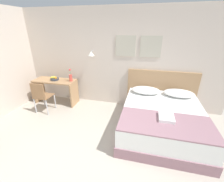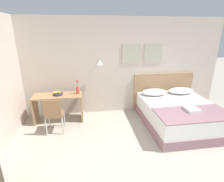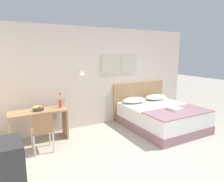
{
  "view_description": "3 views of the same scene",
  "coord_description": "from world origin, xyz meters",
  "px_view_note": "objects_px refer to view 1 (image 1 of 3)",
  "views": [
    {
      "loc": [
        0.96,
        -1.37,
        2.17
      ],
      "look_at": [
        0.19,
        1.79,
        0.76
      ],
      "focal_mm": 24.0,
      "sensor_mm": 36.0,
      "label": 1
    },
    {
      "loc": [
        -0.91,
        -2.11,
        2.29
      ],
      "look_at": [
        -0.31,
        1.8,
        0.92
      ],
      "focal_mm": 28.0,
      "sensor_mm": 36.0,
      "label": 2
    },
    {
      "loc": [
        -2.25,
        -2.31,
        2.0
      ],
      "look_at": [
        -0.03,
        1.78,
        1.1
      ],
      "focal_mm": 32.0,
      "sensor_mm": 36.0,
      "label": 3
    }
  ],
  "objects_px": {
    "pillow_left": "(146,90)",
    "folded_towel_near_foot": "(166,117)",
    "desk_chair": "(41,95)",
    "bed": "(162,120)",
    "desk": "(55,87)",
    "headboard": "(161,91)",
    "fruit_bowl": "(55,79)",
    "flower_vase": "(71,77)",
    "pillow_right": "(179,93)",
    "throw_blanket": "(166,123)"
  },
  "relations": [
    {
      "from": "folded_towel_near_foot",
      "to": "desk",
      "type": "bearing_deg",
      "value": 159.69
    },
    {
      "from": "desk_chair",
      "to": "bed",
      "type": "bearing_deg",
      "value": -1.33
    },
    {
      "from": "bed",
      "to": "desk",
      "type": "xyz_separation_m",
      "value": [
        -3.02,
        0.69,
        0.22
      ]
    },
    {
      "from": "throw_blanket",
      "to": "pillow_left",
      "type": "bearing_deg",
      "value": 107.2
    },
    {
      "from": "desk_chair",
      "to": "fruit_bowl",
      "type": "distance_m",
      "value": 0.67
    },
    {
      "from": "folded_towel_near_foot",
      "to": "bed",
      "type": "bearing_deg",
      "value": 92.09
    },
    {
      "from": "pillow_right",
      "to": "throw_blanket",
      "type": "bearing_deg",
      "value": -107.2
    },
    {
      "from": "pillow_left",
      "to": "folded_towel_near_foot",
      "type": "bearing_deg",
      "value": -70.16
    },
    {
      "from": "pillow_right",
      "to": "desk_chair",
      "type": "bearing_deg",
      "value": -169.39
    },
    {
      "from": "pillow_left",
      "to": "pillow_right",
      "type": "relative_size",
      "value": 1.0
    },
    {
      "from": "desk",
      "to": "desk_chair",
      "type": "distance_m",
      "value": 0.62
    },
    {
      "from": "pillow_right",
      "to": "throw_blanket",
      "type": "distance_m",
      "value": 1.35
    },
    {
      "from": "bed",
      "to": "pillow_right",
      "type": "height_order",
      "value": "pillow_right"
    },
    {
      "from": "folded_towel_near_foot",
      "to": "desk_chair",
      "type": "height_order",
      "value": "desk_chair"
    },
    {
      "from": "bed",
      "to": "desk",
      "type": "bearing_deg",
      "value": 167.19
    },
    {
      "from": "bed",
      "to": "fruit_bowl",
      "type": "distance_m",
      "value": 3.12
    },
    {
      "from": "pillow_right",
      "to": "folded_towel_near_foot",
      "type": "relative_size",
      "value": 2.22
    },
    {
      "from": "pillow_left",
      "to": "folded_towel_near_foot",
      "type": "height_order",
      "value": "pillow_left"
    },
    {
      "from": "pillow_left",
      "to": "desk_chair",
      "type": "distance_m",
      "value": 2.72
    },
    {
      "from": "desk_chair",
      "to": "flower_vase",
      "type": "relative_size",
      "value": 2.4
    },
    {
      "from": "folded_towel_near_foot",
      "to": "headboard",
      "type": "bearing_deg",
      "value": 90.63
    },
    {
      "from": "throw_blanket",
      "to": "pillow_right",
      "type": "bearing_deg",
      "value": 72.8
    },
    {
      "from": "desk_chair",
      "to": "desk",
      "type": "bearing_deg",
      "value": 88.12
    },
    {
      "from": "folded_towel_near_foot",
      "to": "flower_vase",
      "type": "distance_m",
      "value": 2.78
    },
    {
      "from": "headboard",
      "to": "pillow_left",
      "type": "bearing_deg",
      "value": -142.28
    },
    {
      "from": "throw_blanket",
      "to": "fruit_bowl",
      "type": "bearing_deg",
      "value": 157.23
    },
    {
      "from": "pillow_right",
      "to": "flower_vase",
      "type": "relative_size",
      "value": 1.99
    },
    {
      "from": "throw_blanket",
      "to": "desk",
      "type": "bearing_deg",
      "value": 157.31
    },
    {
      "from": "desk_chair",
      "to": "flower_vase",
      "type": "height_order",
      "value": "flower_vase"
    },
    {
      "from": "folded_towel_near_foot",
      "to": "fruit_bowl",
      "type": "xyz_separation_m",
      "value": [
        -3.03,
        1.12,
        0.13
      ]
    },
    {
      "from": "bed",
      "to": "desk",
      "type": "relative_size",
      "value": 1.61
    },
    {
      "from": "headboard",
      "to": "pillow_left",
      "type": "distance_m",
      "value": 0.52
    },
    {
      "from": "desk_chair",
      "to": "headboard",
      "type": "bearing_deg",
      "value": 17.41
    },
    {
      "from": "throw_blanket",
      "to": "desk_chair",
      "type": "bearing_deg",
      "value": 168.0
    },
    {
      "from": "bed",
      "to": "headboard",
      "type": "relative_size",
      "value": 1.1
    },
    {
      "from": "bed",
      "to": "headboard",
      "type": "bearing_deg",
      "value": 90.0
    },
    {
      "from": "desk_chair",
      "to": "pillow_right",
      "type": "bearing_deg",
      "value": 10.61
    },
    {
      "from": "folded_towel_near_foot",
      "to": "fruit_bowl",
      "type": "distance_m",
      "value": 3.23
    },
    {
      "from": "pillow_right",
      "to": "desk",
      "type": "xyz_separation_m",
      "value": [
        -3.42,
        -0.03,
        -0.14
      ]
    },
    {
      "from": "headboard",
      "to": "pillow_right",
      "type": "xyz_separation_m",
      "value": [
        0.4,
        -0.31,
        0.1
      ]
    },
    {
      "from": "fruit_bowl",
      "to": "folded_towel_near_foot",
      "type": "bearing_deg",
      "value": -20.39
    },
    {
      "from": "flower_vase",
      "to": "pillow_right",
      "type": "bearing_deg",
      "value": -0.15
    },
    {
      "from": "bed",
      "to": "pillow_right",
      "type": "relative_size",
      "value": 2.76
    },
    {
      "from": "headboard",
      "to": "desk",
      "type": "xyz_separation_m",
      "value": [
        -3.02,
        -0.34,
        -0.04
      ]
    },
    {
      "from": "bed",
      "to": "pillow_left",
      "type": "distance_m",
      "value": 0.9
    },
    {
      "from": "bed",
      "to": "pillow_left",
      "type": "relative_size",
      "value": 2.76
    },
    {
      "from": "folded_towel_near_foot",
      "to": "flower_vase",
      "type": "relative_size",
      "value": 0.9
    },
    {
      "from": "throw_blanket",
      "to": "folded_towel_near_foot",
      "type": "height_order",
      "value": "folded_towel_near_foot"
    },
    {
      "from": "folded_towel_near_foot",
      "to": "pillow_left",
      "type": "bearing_deg",
      "value": 109.84
    },
    {
      "from": "desk_chair",
      "to": "fruit_bowl",
      "type": "xyz_separation_m",
      "value": [
        0.03,
        0.62,
        0.25
      ]
    }
  ]
}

